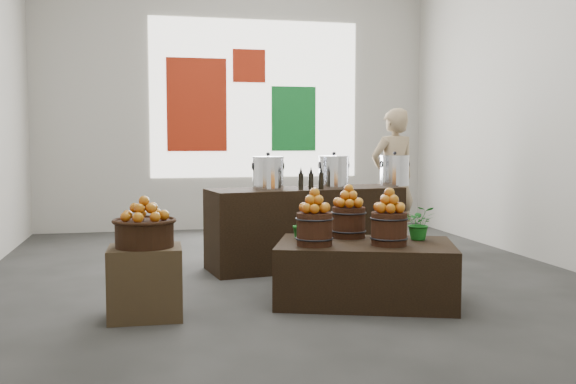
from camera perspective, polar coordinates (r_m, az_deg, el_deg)
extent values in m
plane|color=#3A3937|center=(6.62, -0.50, -7.29)|extent=(7.00, 7.00, 0.00)
cube|color=#B2AEA4|center=(9.95, -4.65, 8.26)|extent=(6.00, 0.04, 4.00)
cube|color=white|center=(9.98, -2.91, 8.26)|extent=(3.20, 0.02, 2.40)
cube|color=#9C200C|center=(9.85, -8.11, 7.68)|extent=(0.90, 0.04, 1.40)
cube|color=#106825|center=(10.07, 0.50, 6.52)|extent=(0.70, 0.04, 1.00)
cube|color=#9C200C|center=(9.99, -3.49, 11.13)|extent=(0.50, 0.04, 0.50)
cube|color=#483721|center=(5.10, -12.56, -7.84)|extent=(0.56, 0.46, 0.55)
cylinder|color=black|center=(5.03, -12.63, -3.65)|extent=(0.44, 0.44, 0.20)
cube|color=black|center=(5.51, 6.86, -7.08)|extent=(1.67, 1.32, 0.51)
cylinder|color=#39190F|center=(5.26, 2.36, -3.32)|extent=(0.29, 0.29, 0.27)
cylinder|color=#39190F|center=(5.34, 8.97, -3.26)|extent=(0.29, 0.29, 0.27)
cylinder|color=#39190F|center=(5.71, 5.42, -2.70)|extent=(0.29, 0.29, 0.27)
imported|color=#15651A|center=(5.67, 11.62, -2.70)|extent=(0.33, 0.30, 0.30)
imported|color=#15651A|center=(5.65, 1.12, -2.86)|extent=(0.16, 0.14, 0.25)
cube|color=black|center=(6.92, 1.57, -3.18)|extent=(2.17, 0.99, 0.86)
cylinder|color=silver|center=(6.71, -1.78, 1.63)|extent=(0.32, 0.32, 0.32)
cylinder|color=silver|center=(7.00, 4.09, 1.75)|extent=(0.32, 0.32, 0.32)
cylinder|color=silver|center=(7.36, 9.45, 1.84)|extent=(0.32, 0.32, 0.32)
imported|color=#99805D|center=(8.41, 9.32, 1.30)|extent=(0.73, 0.57, 1.78)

